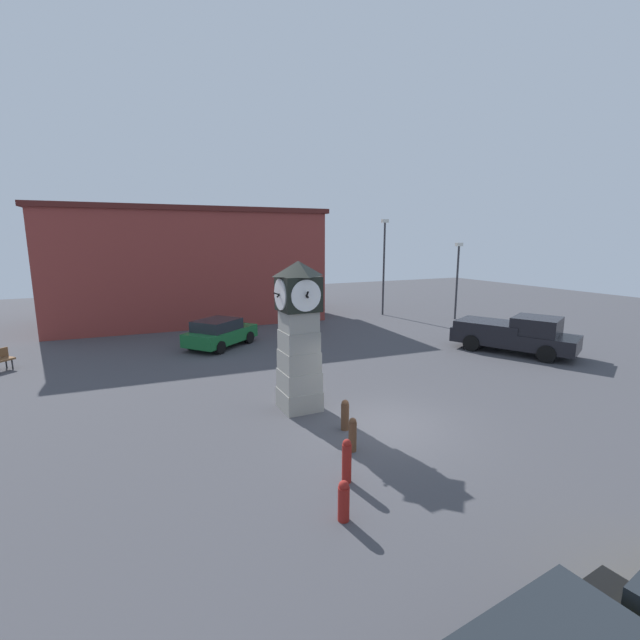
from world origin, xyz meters
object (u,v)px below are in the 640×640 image
(bollard_mid_row, at_px, (347,460))
(bollard_far_row, at_px, (353,434))
(bollard_near_tower, at_px, (344,500))
(pickup_truck, at_px, (514,334))
(street_lamp_far_side, at_px, (457,275))
(car_far_lot, at_px, (220,333))
(street_lamp_near_road, at_px, (384,261))
(clock_tower, at_px, (299,336))
(bollard_end_row, at_px, (345,415))

(bollard_mid_row, relative_size, bollard_far_row, 1.13)
(bollard_near_tower, height_order, bollard_far_row, bollard_far_row)
(bollard_far_row, relative_size, pickup_truck, 0.15)
(bollard_far_row, bearing_deg, street_lamp_far_side, 40.26)
(car_far_lot, relative_size, street_lamp_near_road, 0.61)
(clock_tower, bearing_deg, car_far_lot, 93.19)
(bollard_far_row, distance_m, bollard_end_row, 1.29)
(bollard_near_tower, relative_size, pickup_truck, 0.14)
(bollard_near_tower, distance_m, street_lamp_far_side, 23.64)
(clock_tower, height_order, bollard_far_row, clock_tower)
(pickup_truck, bearing_deg, clock_tower, -170.42)
(clock_tower, relative_size, street_lamp_far_side, 0.92)
(pickup_truck, bearing_deg, bollard_end_row, -160.60)
(clock_tower, relative_size, bollard_mid_row, 4.62)
(bollard_near_tower, bearing_deg, pickup_truck, 29.39)
(bollard_near_tower, distance_m, bollard_far_row, 2.84)
(bollard_mid_row, height_order, bollard_far_row, bollard_mid_row)
(bollard_near_tower, distance_m, car_far_lot, 14.97)
(bollard_far_row, distance_m, pickup_truck, 13.22)
(bollard_mid_row, xyz_separation_m, pickup_truck, (12.94, 6.52, 0.41))
(street_lamp_near_road, bearing_deg, bollard_near_tower, -125.43)
(bollard_end_row, relative_size, street_lamp_far_side, 0.17)
(clock_tower, xyz_separation_m, street_lamp_near_road, (12.44, 13.85, 1.50))
(bollard_near_tower, xyz_separation_m, street_lamp_near_road, (13.85, 19.47, 3.51))
(bollard_near_tower, distance_m, street_lamp_near_road, 24.15)
(clock_tower, bearing_deg, street_lamp_near_road, 48.07)
(street_lamp_far_side, bearing_deg, bollard_far_row, -139.74)
(bollard_mid_row, distance_m, bollard_far_row, 1.47)
(pickup_truck, distance_m, street_lamp_near_road, 12.16)
(pickup_truck, bearing_deg, bollard_mid_row, -153.25)
(bollard_far_row, relative_size, street_lamp_near_road, 0.13)
(bollard_near_tower, bearing_deg, clock_tower, 75.89)
(street_lamp_far_side, bearing_deg, car_far_lot, -177.06)
(clock_tower, bearing_deg, bollard_end_row, -74.16)
(bollard_mid_row, distance_m, street_lamp_far_side, 22.33)
(bollard_end_row, bearing_deg, street_lamp_far_side, 38.40)
(car_far_lot, bearing_deg, clock_tower, -86.81)
(pickup_truck, height_order, street_lamp_near_road, street_lamp_near_road)
(bollard_end_row, bearing_deg, bollard_near_tower, -119.07)
(bollard_near_tower, relative_size, street_lamp_near_road, 0.12)
(clock_tower, xyz_separation_m, street_lamp_far_side, (15.98, 10.16, 0.66))
(bollard_end_row, distance_m, street_lamp_far_side, 19.82)
(street_lamp_near_road, bearing_deg, bollard_mid_row, -125.67)
(clock_tower, relative_size, street_lamp_near_road, 0.70)
(bollard_mid_row, xyz_separation_m, car_far_lot, (0.18, 13.77, 0.22))
(clock_tower, bearing_deg, bollard_far_row, -87.53)
(bollard_mid_row, relative_size, bollard_end_row, 1.14)
(clock_tower, height_order, bollard_near_tower, clock_tower)
(bollard_mid_row, relative_size, street_lamp_near_road, 0.15)
(bollard_near_tower, xyz_separation_m, bollard_mid_row, (0.71, 1.17, 0.10))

